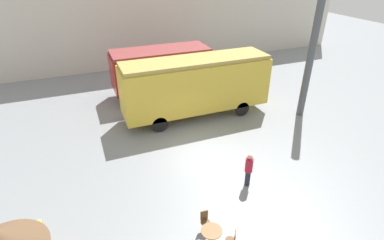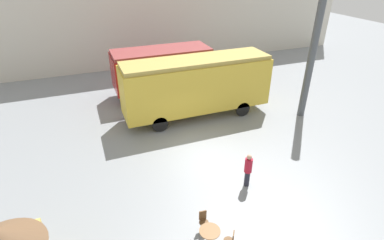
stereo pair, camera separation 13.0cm
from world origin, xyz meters
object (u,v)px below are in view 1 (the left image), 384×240
cafe_table_near (211,234)px  visitor_person (249,169)px  cafe_chair_0 (205,219)px  passenger_coach_vintage (196,84)px  streamlined_locomotive (169,67)px

cafe_table_near → visitor_person: size_ratio=0.45×
cafe_chair_0 → passenger_coach_vintage: bearing=165.2°
cafe_chair_0 → streamlined_locomotive: bearing=173.4°
streamlined_locomotive → visitor_person: size_ratio=5.11×
cafe_table_near → visitor_person: 3.76m
passenger_coach_vintage → cafe_chair_0: size_ratio=10.65×
passenger_coach_vintage → visitor_person: passenger_coach_vintage is taller
passenger_coach_vintage → cafe_chair_0: bearing=-110.2°
passenger_coach_vintage → streamlined_locomotive: bearing=97.3°
streamlined_locomotive → cafe_table_near: (-2.80, -13.57, -1.55)m
streamlined_locomotive → passenger_coach_vintage: size_ratio=0.93×
streamlined_locomotive → cafe_table_near: bearing=-101.7°
streamlined_locomotive → cafe_table_near: 13.94m
visitor_person → cafe_chair_0: bearing=-150.3°
streamlined_locomotive → visitor_person: 11.27m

